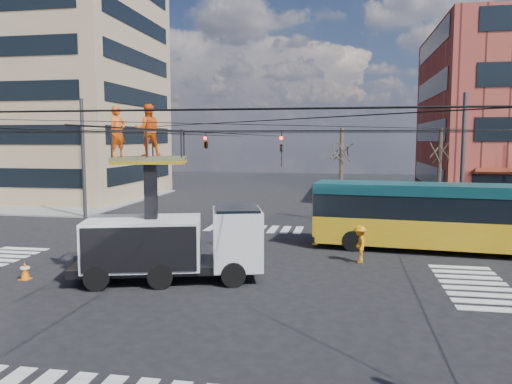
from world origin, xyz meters
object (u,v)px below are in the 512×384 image
at_px(flagger, 360,244).
at_px(city_bus, 452,216).
at_px(traffic_cone, 25,270).
at_px(worker_ground, 88,250).
at_px(utility_truck, 173,224).

bearing_deg(flagger, city_bus, 116.30).
xyz_separation_m(traffic_cone, worker_ground, (2.05, 1.03, 0.63)).
bearing_deg(flagger, utility_truck, -68.71).
relative_size(city_bus, traffic_cone, 18.79).
bearing_deg(utility_truck, flagger, 13.52).
relative_size(utility_truck, traffic_cone, 10.60).
bearing_deg(traffic_cone, flagger, 21.29).
height_order(traffic_cone, flagger, flagger).
bearing_deg(flagger, worker_ground, -77.59).
relative_size(traffic_cone, flagger, 0.43).
height_order(utility_truck, traffic_cone, utility_truck).
distance_m(utility_truck, city_bus, 13.22).
distance_m(utility_truck, worker_ground, 3.69).
xyz_separation_m(city_bus, worker_ground, (-14.83, -6.79, -0.75)).
height_order(city_bus, worker_ground, city_bus).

